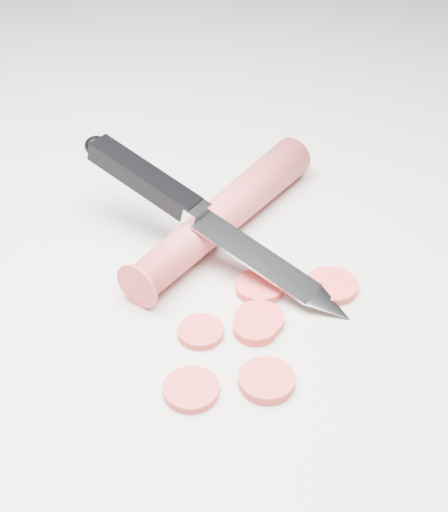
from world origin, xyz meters
name	(u,v)px	position (x,y,z in m)	size (l,w,h in m)	color
ground	(214,280)	(0.00, 0.00, 0.00)	(2.40, 2.40, 0.00)	beige
carrot	(225,213)	(0.03, 0.05, 0.02)	(0.03, 0.03, 0.21)	#BE3C40
carrot_slice_0	(267,381)	(0.00, -0.10, 0.00)	(0.03, 0.03, 0.01)	red
carrot_slice_1	(191,389)	(-0.05, -0.09, 0.00)	(0.03, 0.03, 0.01)	red
carrot_slice_2	(201,332)	(-0.03, -0.05, 0.00)	(0.03, 0.03, 0.01)	red
carrot_slice_3	(331,286)	(0.07, -0.04, 0.00)	(0.04, 0.04, 0.01)	red
carrot_slice_4	(260,287)	(0.03, -0.02, 0.00)	(0.03, 0.03, 0.01)	red
carrot_slice_5	(259,320)	(0.01, -0.05, 0.00)	(0.03, 0.03, 0.01)	red
carrot_slice_6	(255,328)	(0.01, -0.06, 0.00)	(0.03, 0.03, 0.01)	red
kitchen_knife	(211,220)	(0.01, 0.03, 0.04)	(0.15, 0.21, 0.07)	#B5B7BC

